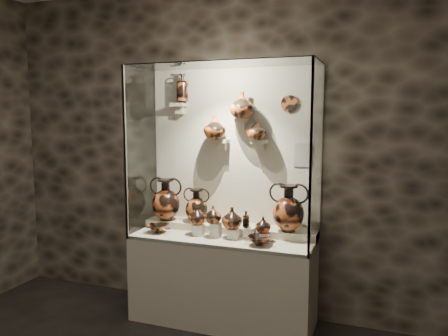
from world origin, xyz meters
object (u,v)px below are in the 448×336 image
Objects in this scene: amphora_left at (166,199)px; ovoid_vase_b at (242,105)px; kylix_left at (158,228)px; amphora_right at (289,208)px; lekythos_small at (246,218)px; amphora_mid at (197,206)px; jug_b at (213,215)px; jug_c at (232,218)px; kylix_right at (259,240)px; jug_a at (197,215)px; lekythos_tall at (182,87)px; jug_e at (263,225)px; ovoid_vase_c at (256,130)px; ovoid_vase_a at (215,128)px.

ovoid_vase_b is at bearing -15.59° from amphora_left.
amphora_right is at bearing 24.92° from kylix_left.
amphora_right is at bearing 30.53° from lekythos_small.
amphora_mid is (0.32, 0.03, -0.04)m from amphora_left.
amphora_left reaches higher than jug_b.
amphora_left is at bearing 112.31° from kylix_left.
jug_c is 0.81× the size of ovoid_vase_b.
kylix_left is 1.01m from kylix_right.
amphora_right reaches higher than kylix_right.
jug_a is at bearing 174.56° from amphora_right.
amphora_right is 1.56m from lekythos_tall.
lekythos_small is 0.53× the size of lekythos_tall.
amphora_left is at bearing -172.04° from ovoid_vase_b.
jug_a is at bearing -175.67° from kylix_right.
ovoid_vase_c is at bearing 143.10° from jug_e.
kylix_left is at bearing 173.83° from amphora_right.
lekythos_small is 0.67× the size of kylix_left.
jug_e is 1.11m from ovoid_vase_b.
amphora_mid is 1.80× the size of ovoid_vase_c.
jug_a is 0.94× the size of ovoid_vase_c.
amphora_right is at bearing 69.39° from kylix_right.
lekythos_small is 0.91× the size of ovoid_vase_c.
jug_a is at bearing 23.29° from kylix_left.
jug_e is 0.78× the size of ovoid_vase_c.
ovoid_vase_c reaches higher than lekythos_small.
jug_a is 0.88× the size of jug_c.
amphora_mid is 1.32× the size of kylix_right.
jug_b reaches higher than jug_e.
ovoid_vase_c is at bearing 33.65° from kylix_left.
amphora_left is 2.51× the size of lekythos_small.
ovoid_vase_a reaches higher than amphora_mid.
jug_e is at bearing -38.83° from ovoid_vase_a.
lekythos_tall is 0.87m from ovoid_vase_c.
amphora_left is at bearing -165.42° from jug_e.
amphora_left is at bearing 163.40° from amphora_right.
jug_e is 0.58× the size of kylix_left.
jug_b is 1.12× the size of jug_e.
lekythos_tall reaches higher than ovoid_vase_b.
jug_a is 1.07× the size of jug_b.
jug_b is at bearing -179.01° from lekythos_small.
amphora_mid reaches higher than kylix_left.
amphora_right is 1.37× the size of lekythos_tall.
jug_b is at bearing -2.96° from jug_a.
amphora_right reaches higher than jug_c.
ovoid_vase_b reaches higher than amphora_right.
kylix_left is 1.39m from lekythos_tall.
lekythos_small is at bearing -168.40° from amphora_right.
jug_a is 0.69× the size of kylix_right.
amphora_left is 0.92m from lekythos_small.
ovoid_vase_c is (0.01, 0.27, 0.78)m from lekythos_small.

